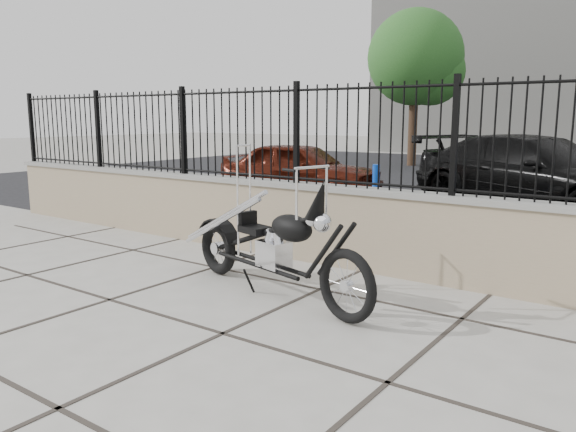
# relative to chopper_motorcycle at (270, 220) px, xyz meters

# --- Properties ---
(ground_plane) EXTENTS (90.00, 90.00, 0.00)m
(ground_plane) POSITION_rel_chopper_motorcycle_xyz_m (0.33, -1.08, -0.76)
(ground_plane) COLOR #99968E
(ground_plane) RESTS_ON ground
(parking_lot) EXTENTS (30.00, 30.00, 0.00)m
(parking_lot) POSITION_rel_chopper_motorcycle_xyz_m (0.33, 11.42, -0.76)
(parking_lot) COLOR black
(parking_lot) RESTS_ON ground
(retaining_wall) EXTENTS (14.00, 0.36, 0.96)m
(retaining_wall) POSITION_rel_chopper_motorcycle_xyz_m (0.33, 1.42, -0.28)
(retaining_wall) COLOR gray
(retaining_wall) RESTS_ON ground_plane
(iron_fence) EXTENTS (14.00, 0.08, 1.20)m
(iron_fence) POSITION_rel_chopper_motorcycle_xyz_m (0.33, 1.42, 0.80)
(iron_fence) COLOR black
(iron_fence) RESTS_ON retaining_wall
(chopper_motorcycle) EXTENTS (2.57, 1.07, 1.53)m
(chopper_motorcycle) POSITION_rel_chopper_motorcycle_xyz_m (0.00, 0.00, 0.00)
(chopper_motorcycle) COLOR black
(chopper_motorcycle) RESTS_ON ground_plane
(car_red) EXTENTS (3.83, 1.93, 1.25)m
(car_red) POSITION_rel_chopper_motorcycle_xyz_m (-3.72, 5.95, -0.14)
(car_red) COLOR #441309
(car_red) RESTS_ON parking_lot
(car_black) EXTENTS (5.38, 3.86, 1.45)m
(car_black) POSITION_rel_chopper_motorcycle_xyz_m (1.01, 6.87, -0.04)
(car_black) COLOR black
(car_black) RESTS_ON parking_lot
(bollard_a) EXTENTS (0.16, 0.16, 0.99)m
(bollard_a) POSITION_rel_chopper_motorcycle_xyz_m (-0.95, 4.16, -0.27)
(bollard_a) COLOR blue
(bollard_a) RESTS_ON ground_plane
(tree_left) EXTENTS (3.44, 3.44, 5.80)m
(tree_left) POSITION_rel_chopper_motorcycle_xyz_m (-5.15, 15.35, 3.30)
(tree_left) COLOR #382619
(tree_left) RESTS_ON ground_plane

